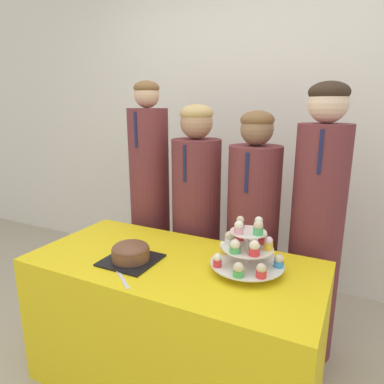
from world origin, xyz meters
The scene contains 9 objects.
wall_back centered at (0.00, 1.73, 1.35)m, with size 9.00×0.06×2.70m.
table centered at (0.00, 0.34, 0.35)m, with size 1.43×0.69×0.70m.
round_cake centered at (-0.18, 0.25, 0.75)m, with size 0.25×0.25×0.10m.
cake_knife centered at (-0.15, 0.12, 0.70)m, with size 0.19×0.16×0.01m.
cupcake_stand centered at (0.36, 0.40, 0.81)m, with size 0.34×0.34×0.26m.
student_0 centered at (-0.50, 0.91, 0.76)m, with size 0.27×0.27×1.60m.
student_1 centered at (-0.15, 0.91, 0.69)m, with size 0.31×0.32×1.45m.
student_2 centered at (0.23, 0.91, 0.67)m, with size 0.31×0.31×1.41m.
student_3 centered at (0.59, 0.91, 0.76)m, with size 0.28×0.29×1.56m.
Camera 1 is at (0.78, -0.99, 1.44)m, focal length 32.00 mm.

